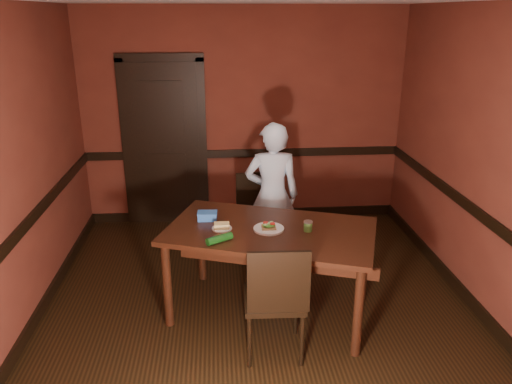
{
  "coord_description": "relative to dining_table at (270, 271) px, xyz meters",
  "views": [
    {
      "loc": [
        -0.35,
        -3.94,
        2.6
      ],
      "look_at": [
        0.0,
        0.35,
        1.05
      ],
      "focal_mm": 35.0,
      "sensor_mm": 36.0,
      "label": 1
    }
  ],
  "objects": [
    {
      "name": "floor",
      "position": [
        -0.1,
        0.0,
        -0.42
      ],
      "size": [
        4.0,
        4.5,
        0.01
      ],
      "primitive_type": "cube",
      "color": "black",
      "rests_on": "ground"
    },
    {
      "name": "wall_back",
      "position": [
        -0.1,
        2.25,
        0.93
      ],
      "size": [
        4.0,
        0.02,
        2.7
      ],
      "primitive_type": "cube",
      "color": "maroon",
      "rests_on": "ground"
    },
    {
      "name": "wall_front",
      "position": [
        -0.1,
        -2.25,
        0.93
      ],
      "size": [
        4.0,
        0.02,
        2.7
      ],
      "primitive_type": "cube",
      "color": "maroon",
      "rests_on": "ground"
    },
    {
      "name": "wall_left",
      "position": [
        -2.1,
        0.0,
        0.93
      ],
      "size": [
        0.02,
        4.5,
        2.7
      ],
      "primitive_type": "cube",
      "color": "maroon",
      "rests_on": "ground"
    },
    {
      "name": "wall_right",
      "position": [
        1.9,
        0.0,
        0.93
      ],
      "size": [
        0.02,
        4.5,
        2.7
      ],
      "primitive_type": "cube",
      "color": "maroon",
      "rests_on": "ground"
    },
    {
      "name": "dado_back",
      "position": [
        -0.1,
        2.24,
        0.48
      ],
      "size": [
        4.0,
        0.03,
        0.1
      ],
      "primitive_type": "cube",
      "color": "black",
      "rests_on": "ground"
    },
    {
      "name": "dado_left",
      "position": [
        -2.08,
        0.0,
        0.48
      ],
      "size": [
        0.03,
        4.5,
        0.1
      ],
      "primitive_type": "cube",
      "color": "black",
      "rests_on": "ground"
    },
    {
      "name": "dado_right",
      "position": [
        1.89,
        0.0,
        0.48
      ],
      "size": [
        0.03,
        4.5,
        0.1
      ],
      "primitive_type": "cube",
      "color": "black",
      "rests_on": "ground"
    },
    {
      "name": "baseboard_back",
      "position": [
        -0.1,
        2.24,
        -0.36
      ],
      "size": [
        4.0,
        0.03,
        0.12
      ],
      "primitive_type": "cube",
      "color": "black",
      "rests_on": "ground"
    },
    {
      "name": "baseboard_left",
      "position": [
        -2.08,
        0.0,
        -0.36
      ],
      "size": [
        0.03,
        4.5,
        0.12
      ],
      "primitive_type": "cube",
      "color": "black",
      "rests_on": "ground"
    },
    {
      "name": "baseboard_right",
      "position": [
        1.89,
        0.0,
        -0.36
      ],
      "size": [
        0.03,
        4.5,
        0.12
      ],
      "primitive_type": "cube",
      "color": "black",
      "rests_on": "ground"
    },
    {
      "name": "door",
      "position": [
        -1.1,
        2.22,
        0.68
      ],
      "size": [
        1.05,
        0.07,
        2.2
      ],
      "color": "black",
      "rests_on": "ground"
    },
    {
      "name": "dining_table",
      "position": [
        0.0,
        0.0,
        0.0
      ],
      "size": [
        2.01,
        1.53,
        0.83
      ],
      "primitive_type": "cube",
      "rotation": [
        0.0,
        0.0,
        -0.34
      ],
      "color": "black",
      "rests_on": "floor"
    },
    {
      "name": "chair_far",
      "position": [
        -0.06,
        1.14,
        0.05
      ],
      "size": [
        0.5,
        0.5,
        0.93
      ],
      "primitive_type": null,
      "rotation": [
        0.0,
        0.0,
        0.17
      ],
      "color": "black",
      "rests_on": "floor"
    },
    {
      "name": "chair_near",
      "position": [
        -0.03,
        -0.55,
        0.08
      ],
      "size": [
        0.48,
        0.48,
        1.0
      ],
      "primitive_type": null,
      "rotation": [
        0.0,
        0.0,
        3.11
      ],
      "color": "black",
      "rests_on": "floor"
    },
    {
      "name": "person",
      "position": [
        0.12,
        0.95,
        0.37
      ],
      "size": [
        0.58,
        0.38,
        1.57
      ],
      "primitive_type": "imported",
      "rotation": [
        0.0,
        0.0,
        3.13
      ],
      "color": "silver",
      "rests_on": "floor"
    },
    {
      "name": "sandwich_plate",
      "position": [
        -0.02,
        -0.02,
        0.44
      ],
      "size": [
        0.27,
        0.27,
        0.07
      ],
      "rotation": [
        0.0,
        0.0,
        0.03
      ],
      "color": "silver",
      "rests_on": "dining_table"
    },
    {
      "name": "sauce_jar",
      "position": [
        0.32,
        -0.07,
        0.46
      ],
      "size": [
        0.08,
        0.08,
        0.09
      ],
      "rotation": [
        0.0,
        0.0,
        -0.19
      ],
      "color": "#497F35",
      "rests_on": "dining_table"
    },
    {
      "name": "cheese_saucer",
      "position": [
        -0.42,
        0.03,
        0.44
      ],
      "size": [
        0.18,
        0.18,
        0.05
      ],
      "rotation": [
        0.0,
        0.0,
        -0.26
      ],
      "color": "silver",
      "rests_on": "dining_table"
    },
    {
      "name": "food_tub",
      "position": [
        -0.55,
        0.25,
        0.45
      ],
      "size": [
        0.18,
        0.13,
        0.08
      ],
      "rotation": [
        0.0,
        0.0,
        -0.05
      ],
      "color": "blue",
      "rests_on": "dining_table"
    },
    {
      "name": "wrapped_veg",
      "position": [
        -0.44,
        -0.23,
        0.45
      ],
      "size": [
        0.23,
        0.17,
        0.06
      ],
      "primitive_type": "cylinder",
      "rotation": [
        0.0,
        1.57,
        0.55
      ],
      "color": "#0F390F",
      "rests_on": "dining_table"
    }
  ]
}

